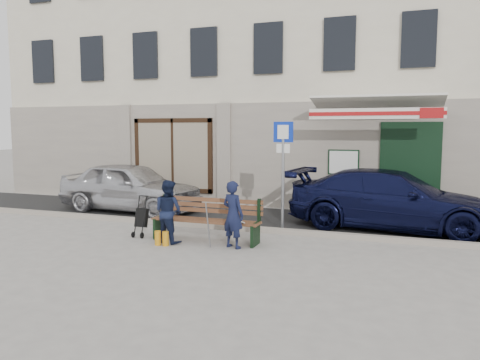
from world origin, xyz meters
The scene contains 11 objects.
ground centered at (0.00, 0.00, 0.00)m, with size 80.00×80.00×0.00m, color #9E9991.
asphalt_lane centered at (0.00, 3.10, 0.01)m, with size 60.00×3.20×0.01m, color #282828.
curb centered at (0.00, 1.50, 0.06)m, with size 60.00×0.18×0.12m, color #9E9384.
building centered at (0.01, 8.45, 4.97)m, with size 20.00×8.27×10.00m.
car_silver centered at (-3.56, 2.87, 0.73)m, with size 1.72×4.28×1.46m, color silver.
car_navy centered at (3.73, 2.90, 0.72)m, with size 2.01×4.93×1.43m, color black.
parking_sign centered at (1.28, 1.85, 1.72)m, with size 0.48×0.09×2.58m.
bench centered at (-0.05, 0.28, 0.46)m, with size 2.40×1.17×0.98m.
man centered at (0.74, -0.07, 0.69)m, with size 0.50×0.33×1.37m, color #131834.
woman centered at (-0.71, -0.10, 0.67)m, with size 0.65×0.51×1.34m, color #121A34.
stroller centered at (-1.56, 0.20, 0.40)m, with size 0.27×0.38×0.91m.
Camera 1 is at (4.01, -8.79, 2.41)m, focal length 35.00 mm.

